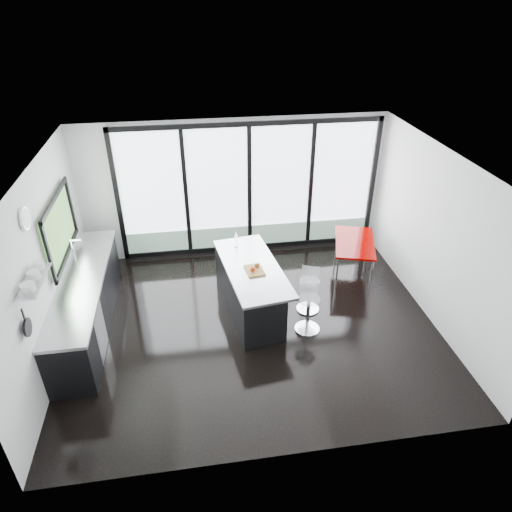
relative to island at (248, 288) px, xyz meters
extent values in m
cube|color=black|center=(0.01, -0.45, -0.44)|extent=(6.00, 5.00, 0.00)
cube|color=white|center=(0.01, -0.45, 2.36)|extent=(6.00, 5.00, 0.00)
cube|color=silver|center=(0.01, 2.05, 0.96)|extent=(6.00, 0.00, 2.80)
cube|color=white|center=(0.31, 2.02, 0.96)|extent=(5.00, 0.02, 2.50)
cube|color=slate|center=(0.31, 1.98, -0.07)|extent=(5.00, 0.02, 0.44)
cube|color=black|center=(-0.94, 1.98, 0.96)|extent=(0.08, 0.04, 2.50)
cube|color=black|center=(0.31, 1.98, 0.96)|extent=(0.08, 0.04, 2.50)
cube|color=black|center=(1.56, 1.98, 0.96)|extent=(0.08, 0.04, 2.50)
cube|color=silver|center=(0.01, -2.95, 0.96)|extent=(6.00, 0.00, 2.80)
cube|color=silver|center=(-2.99, -0.45, 0.96)|extent=(0.00, 5.00, 2.80)
cube|color=#598F45|center=(-2.96, 0.45, 1.16)|extent=(0.02, 1.60, 0.90)
cube|color=#AAADAF|center=(-2.86, -1.30, 1.31)|extent=(0.25, 0.80, 0.03)
cylinder|color=white|center=(-2.96, -0.75, 1.91)|extent=(0.04, 0.30, 0.30)
cylinder|color=black|center=(-2.93, -1.70, 0.91)|extent=(0.03, 0.24, 0.24)
cube|color=silver|center=(3.01, -0.45, 0.96)|extent=(0.00, 5.00, 2.80)
cube|color=black|center=(-2.67, -0.05, 0.00)|extent=(0.65, 3.20, 0.87)
cube|color=#AAADAF|center=(-2.67, -0.05, 0.46)|extent=(0.69, 3.24, 0.05)
cube|color=#AAADAF|center=(-2.67, 0.45, 0.46)|extent=(0.45, 0.48, 0.06)
cylinder|color=silver|center=(-2.82, 0.45, 0.70)|extent=(0.02, 0.02, 0.44)
cube|color=#AAADAF|center=(-2.35, -0.80, -0.02)|extent=(0.03, 0.60, 0.80)
cube|color=black|center=(-0.01, 0.00, -0.03)|extent=(0.96, 2.12, 0.81)
cube|color=#AAADAF|center=(0.07, 0.01, 0.40)|extent=(1.16, 2.20, 0.05)
cube|color=#A87C3F|center=(0.09, -0.13, 0.43)|extent=(0.33, 0.41, 0.03)
sphere|color=#9F2200|center=(0.05, -0.18, 0.49)|extent=(0.09, 0.09, 0.08)
sphere|color=#633512|center=(0.14, -0.08, 0.48)|extent=(0.09, 0.09, 0.08)
cylinder|color=silver|center=(-0.12, 0.69, 0.55)|extent=(0.07, 0.07, 0.26)
cylinder|color=silver|center=(0.88, -0.71, -0.11)|extent=(0.46, 0.46, 0.65)
cylinder|color=silver|center=(1.02, -0.19, -0.12)|extent=(0.50, 0.50, 0.62)
cube|color=#770200|center=(2.18, 0.87, -0.10)|extent=(1.06, 1.42, 0.68)
camera|label=1|loc=(-0.85, -6.34, 4.50)|focal=32.00mm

